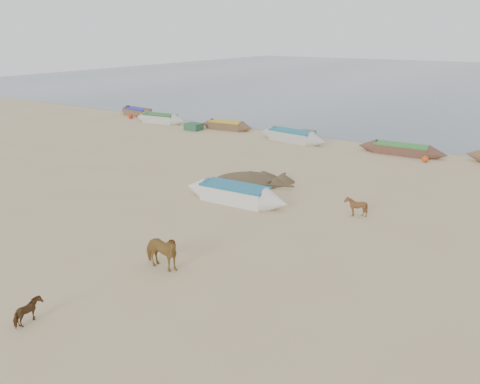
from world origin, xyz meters
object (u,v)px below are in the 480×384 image
Objects in this scene: cow_adult at (161,252)px; calf_front at (356,206)px; near_canoe at (235,194)px; calf_right at (29,312)px.

calf_front is (4.18, 9.15, -0.22)m from cow_adult.
calf_front reaches higher than near_canoe.
cow_adult is at bearing -9.75° from calf_front.
cow_adult reaches higher than calf_front.
calf_front is 14.88m from calf_right.
near_canoe is at bearing 11.02° from cow_adult.
calf_right is 0.13× the size of near_canoe.
cow_adult is 1.72× the size of calf_front.
cow_adult is 7.79m from near_canoe.
calf_front is at bearing 11.41° from near_canoe.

